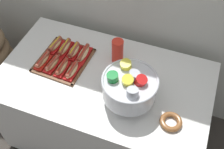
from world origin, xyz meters
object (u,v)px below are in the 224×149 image
hot_dog_2 (62,67)px  hot_dog_5 (64,48)px  hot_dog_0 (43,61)px  hot_dog_4 (55,45)px  hot_dog_1 (52,64)px  punch_bowl (129,86)px  serving_tray (64,60)px  donut (171,122)px  buffet_table (105,108)px  hot_dog_7 (83,54)px  hot_dog_3 (72,71)px  cup_stack (118,51)px  hot_dog_6 (74,51)px

hot_dog_2 → hot_dog_5: hot_dog_5 is taller
hot_dog_2 → hot_dog_0: bearing=177.4°
hot_dog_2 → hot_dog_4: 0.22m
hot_dog_1 → punch_bowl: punch_bowl is taller
serving_tray → donut: (0.81, -0.22, 0.01)m
buffet_table → hot_dog_2: bearing=-172.6°
hot_dog_2 → hot_dog_7: 0.18m
hot_dog_0 → hot_dog_2: 0.15m
hot_dog_3 → hot_dog_7: hot_dog_7 is taller
hot_dog_0 → hot_dog_2: size_ratio=1.00×
hot_dog_3 → cup_stack: cup_stack is taller
hot_dog_7 → hot_dog_6: bearing=177.4°
buffet_table → hot_dog_4: bearing=162.5°
hot_dog_1 → hot_dog_7: 0.22m
serving_tray → donut: size_ratio=2.82×
buffet_table → hot_dog_0: (-0.43, -0.03, 0.39)m
donut → hot_dog_1: bearing=170.4°
hot_dog_1 → donut: bearing=-9.6°
hot_dog_0 → hot_dog_2: (0.15, -0.01, -0.00)m
hot_dog_7 → punch_bowl: 0.49m
donut → punch_bowl: bearing=167.3°
punch_bowl → cup_stack: bearing=121.1°
hot_dog_6 → hot_dog_3: bearing=-68.2°
serving_tray → hot_dog_7: bearing=33.6°
hot_dog_2 → hot_dog_3: bearing=-2.6°
buffet_table → punch_bowl: bearing=-28.7°
hot_dog_4 → cup_stack: 0.46m
buffet_table → hot_dog_5: hot_dog_5 is taller
hot_dog_2 → hot_dog_3: same height
hot_dog_0 → donut: bearing=-9.0°
hot_dog_1 → hot_dog_3: bearing=-2.6°
hot_dog_2 → hot_dog_3: (0.07, -0.00, 0.00)m
hot_dog_0 → hot_dog_7: (0.23, 0.15, -0.00)m
hot_dog_6 → donut: size_ratio=1.17×
hot_dog_3 → hot_dog_4: 0.28m
hot_dog_5 → cup_stack: bearing=7.7°
buffet_table → hot_dog_1: hot_dog_1 is taller
hot_dog_1 → hot_dog_0: bearing=177.4°
hot_dog_3 → donut: 0.71m
hot_dog_4 → buffet_table: bearing=-17.5°
cup_stack → donut: (0.46, -0.36, -0.07)m
hot_dog_0 → hot_dog_3: size_ratio=0.99×
hot_dog_1 → donut: 0.86m
hot_dog_7 → donut: size_ratio=1.34×
donut → hot_dog_2: bearing=169.7°
hot_dog_2 → punch_bowl: punch_bowl is taller
hot_dog_4 → donut: size_ratio=1.19×
hot_dog_4 → hot_dog_6: 0.15m
hot_dog_3 → cup_stack: size_ratio=0.87×
punch_bowl → serving_tray: bearing=163.0°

